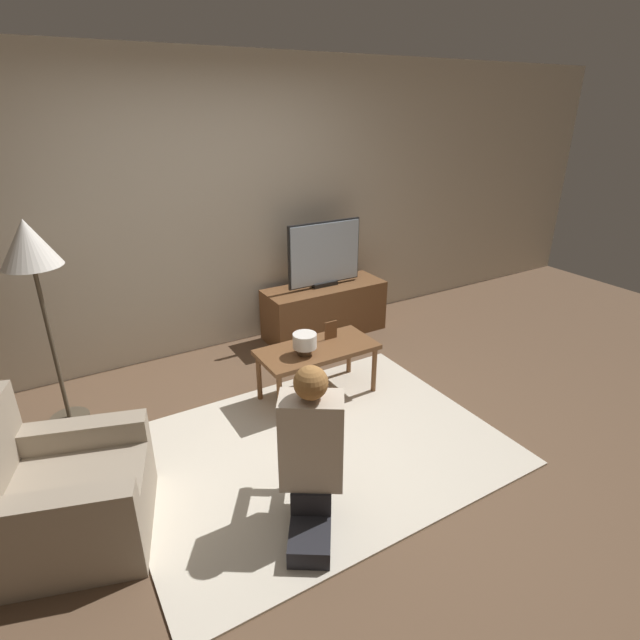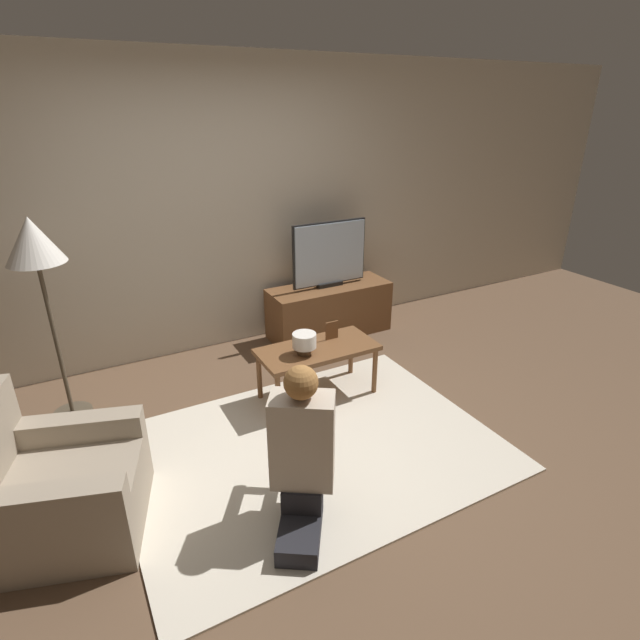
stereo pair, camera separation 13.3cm
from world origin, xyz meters
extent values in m
plane|color=brown|center=(0.00, 0.00, 0.00)|extent=(10.00, 10.00, 0.00)
cube|color=beige|center=(0.00, 1.93, 1.30)|extent=(10.00, 0.06, 2.60)
cube|color=beige|center=(0.00, 0.00, 0.01)|extent=(2.45, 1.81, 0.02)
cube|color=brown|center=(1.02, 1.59, 0.26)|extent=(1.23, 0.45, 0.52)
cube|color=black|center=(1.02, 1.59, 0.54)|extent=(0.26, 0.08, 0.04)
cube|color=black|center=(1.02, 1.60, 0.85)|extent=(0.78, 0.03, 0.62)
cube|color=silver|center=(1.02, 1.59, 0.85)|extent=(0.75, 0.04, 0.59)
cube|color=brown|center=(0.35, 0.59, 0.42)|extent=(0.93, 0.44, 0.04)
cylinder|color=brown|center=(-0.08, 0.41, 0.20)|extent=(0.04, 0.04, 0.40)
cylinder|color=brown|center=(0.77, 0.41, 0.20)|extent=(0.04, 0.04, 0.40)
cylinder|color=brown|center=(-0.08, 0.77, 0.20)|extent=(0.04, 0.04, 0.40)
cylinder|color=brown|center=(0.77, 0.77, 0.20)|extent=(0.04, 0.04, 0.40)
cylinder|color=#4C4233|center=(-1.42, 1.25, 0.01)|extent=(0.28, 0.28, 0.03)
cylinder|color=#4C4233|center=(-1.42, 1.25, 0.75)|extent=(0.03, 0.03, 1.44)
cone|color=silver|center=(-1.42, 1.25, 1.36)|extent=(0.38, 0.38, 0.31)
cube|color=gray|center=(-1.52, 0.05, 0.19)|extent=(1.01, 0.95, 0.39)
cube|color=gray|center=(-1.61, -0.24, 0.26)|extent=(0.83, 0.38, 0.53)
cube|color=gray|center=(-1.43, 0.33, 0.26)|extent=(0.83, 0.38, 0.53)
cube|color=#232328|center=(-0.42, -0.64, 0.07)|extent=(0.41, 0.47, 0.11)
cube|color=#232328|center=(-0.33, -0.50, 0.20)|extent=(0.31, 0.32, 0.14)
cube|color=#C1B29E|center=(-0.33, -0.50, 0.53)|extent=(0.39, 0.35, 0.54)
sphere|color=tan|center=(-0.33, -0.50, 0.89)|extent=(0.17, 0.17, 0.17)
sphere|color=#9E6B38|center=(-0.34, -0.52, 0.90)|extent=(0.18, 0.18, 0.18)
cube|color=black|center=(-0.13, -0.19, 0.56)|extent=(0.13, 0.11, 0.04)
cylinder|color=#C1B29E|center=(-0.11, -0.35, 0.56)|extent=(0.22, 0.29, 0.07)
cylinder|color=#C1B29E|center=(-0.28, -0.24, 0.56)|extent=(0.22, 0.29, 0.07)
cube|color=brown|center=(0.52, 0.67, 0.52)|extent=(0.11, 0.01, 0.15)
cylinder|color=#4C3823|center=(0.21, 0.54, 0.47)|extent=(0.10, 0.10, 0.06)
cylinder|color=silver|center=(0.21, 0.54, 0.56)|extent=(0.18, 0.18, 0.11)
camera|label=1|loc=(-1.40, -2.39, 2.19)|focal=28.00mm
camera|label=2|loc=(-1.28, -2.46, 2.19)|focal=28.00mm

